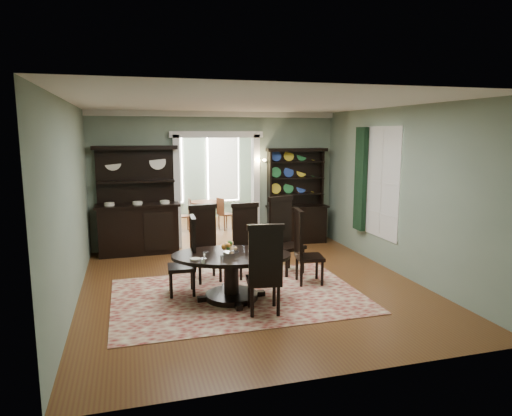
{
  "coord_description": "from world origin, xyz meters",
  "views": [
    {
      "loc": [
        -1.93,
        -7.06,
        2.54
      ],
      "look_at": [
        0.24,
        0.6,
        1.22
      ],
      "focal_mm": 32.0,
      "sensor_mm": 36.0,
      "label": 1
    }
  ],
  "objects_px": {
    "parlor_table": "(205,211)",
    "dining_table": "(231,268)",
    "welsh_dresser": "(296,209)",
    "sideboard": "(138,216)"
  },
  "relations": [
    {
      "from": "dining_table",
      "to": "sideboard",
      "type": "xyz_separation_m",
      "value": [
        -1.29,
        3.23,
        0.29
      ]
    },
    {
      "from": "sideboard",
      "to": "welsh_dresser",
      "type": "distance_m",
      "value": 3.58
    },
    {
      "from": "sideboard",
      "to": "dining_table",
      "type": "bearing_deg",
      "value": -69.53
    },
    {
      "from": "dining_table",
      "to": "parlor_table",
      "type": "height_order",
      "value": "parlor_table"
    },
    {
      "from": "sideboard",
      "to": "parlor_table",
      "type": "xyz_separation_m",
      "value": [
        1.78,
        2.15,
        -0.32
      ]
    },
    {
      "from": "welsh_dresser",
      "to": "parlor_table",
      "type": "height_order",
      "value": "welsh_dresser"
    },
    {
      "from": "parlor_table",
      "to": "dining_table",
      "type": "bearing_deg",
      "value": -95.21
    },
    {
      "from": "sideboard",
      "to": "parlor_table",
      "type": "bearing_deg",
      "value": 48.96
    },
    {
      "from": "sideboard",
      "to": "welsh_dresser",
      "type": "xyz_separation_m",
      "value": [
        3.58,
        0.03,
        -0.0
      ]
    },
    {
      "from": "welsh_dresser",
      "to": "parlor_table",
      "type": "relative_size",
      "value": 2.79
    }
  ]
}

